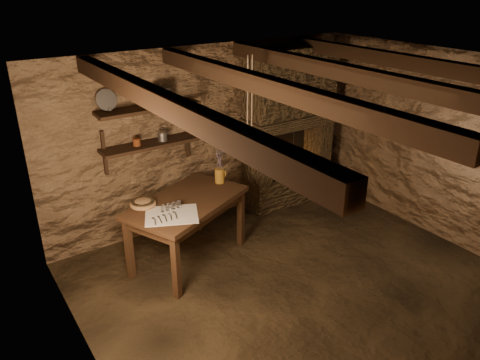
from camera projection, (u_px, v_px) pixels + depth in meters
floor at (298, 285)px, 5.25m from camera, size 4.50×4.50×0.00m
back_wall at (206, 136)px, 6.28m from camera, size 4.50×0.04×2.40m
left_wall at (83, 257)px, 3.62m from camera, size 0.04×4.00×2.40m
right_wall at (439, 146)px, 5.91m from camera, size 0.04×4.00×2.40m
ceiling at (311, 70)px, 4.28m from camera, size 4.50×4.00×0.04m
beam_far_left at (162, 102)px, 3.55m from camera, size 0.14×3.95×0.16m
beam_mid_left at (267, 86)px, 4.06m from camera, size 0.14×3.95×0.16m
beam_mid_right at (349, 73)px, 4.57m from camera, size 0.14×3.95×0.16m
beam_far_right at (415, 63)px, 5.08m from camera, size 0.14×3.95×0.16m
shelf_lower at (152, 144)px, 5.69m from camera, size 1.25×0.30×0.04m
shelf_upper at (149, 108)px, 5.50m from camera, size 1.25×0.30×0.04m
hearth at (289, 123)px, 6.73m from camera, size 1.43×0.51×2.30m
work_table at (188, 228)px, 5.54m from camera, size 1.63×1.33×0.81m
linen_cloth at (172, 215)px, 5.04m from camera, size 0.70×0.64×0.01m
pewter_cutlery_row at (172, 215)px, 5.02m from camera, size 0.50×0.36×0.01m
drinking_glasses at (168, 207)px, 5.12m from camera, size 0.18×0.05×0.07m
stoneware_jug at (220, 169)px, 5.77m from camera, size 0.14×0.14×0.42m
wooden_bowl at (143, 204)px, 5.21m from camera, size 0.33×0.33×0.10m
iron_stockpot at (162, 96)px, 5.55m from camera, size 0.26×0.26×0.20m
tin_pan at (106, 100)px, 5.29m from camera, size 0.26×0.14×0.25m
small_kettle at (162, 136)px, 5.73m from camera, size 0.18×0.15×0.17m
rusty_tin at (137, 142)px, 5.56m from camera, size 0.10×0.10×0.09m
red_pot at (293, 158)px, 6.94m from camera, size 0.20×0.20×0.54m
hanging_ropes at (250, 108)px, 5.34m from camera, size 0.08×0.08×1.20m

